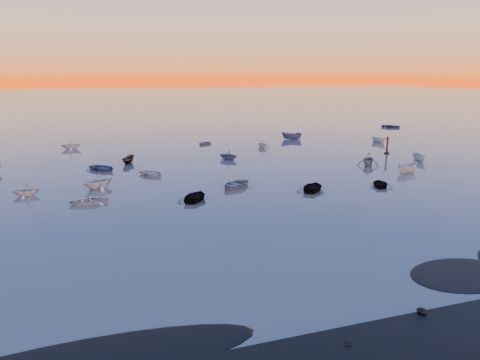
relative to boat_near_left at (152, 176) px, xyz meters
name	(u,v)px	position (x,y,z in m)	size (l,w,h in m)	color
ground	(148,126)	(8.38, 60.34, 0.00)	(600.00, 600.00, 0.00)	#6C605A
mud_lobes	(389,299)	(8.38, -40.66, 0.01)	(140.00, 6.00, 0.07)	black
moored_fleet	(189,156)	(8.38, 13.34, 0.00)	(124.00, 58.00, 1.20)	silver
boat_near_left	(152,176)	(0.00, 0.00, 0.00)	(4.04, 1.68, 1.01)	silver
boat_near_center	(407,172)	(34.46, -9.68, 0.00)	(3.80, 1.61, 1.32)	silver
boat_near_right	(228,160)	(13.52, 7.85, 0.00)	(3.47, 1.56, 1.22)	#3A466F
channel_marker	(387,146)	(41.15, 4.12, 1.28)	(0.91, 0.91, 3.24)	#40100D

